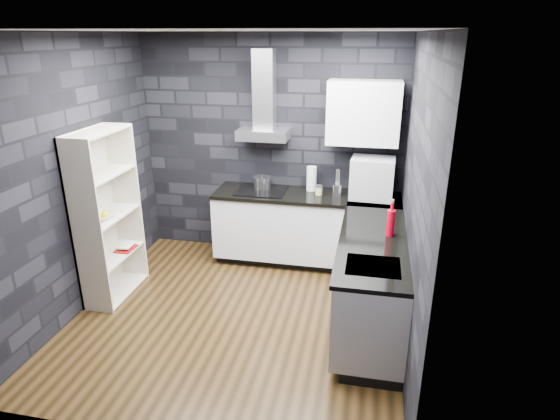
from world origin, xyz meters
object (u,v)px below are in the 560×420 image
(pot, at_px, (262,183))
(storage_jar, at_px, (319,191))
(appliance_garage, at_px, (372,179))
(red_bottle, at_px, (391,223))
(glass_vase, at_px, (311,179))
(utensil_crock, at_px, (337,190))
(fruit_bowl, at_px, (103,216))
(bookshelf, at_px, (108,216))

(pot, xyz_separation_m, storage_jar, (0.70, -0.09, -0.02))
(appliance_garage, xyz_separation_m, red_bottle, (0.20, -1.07, -0.10))
(glass_vase, height_order, utensil_crock, glass_vase)
(glass_vase, distance_m, fruit_bowl, 2.38)
(appliance_garage, height_order, fruit_bowl, appliance_garage)
(pot, xyz_separation_m, red_bottle, (1.50, -1.14, 0.05))
(storage_jar, distance_m, appliance_garage, 0.63)
(fruit_bowl, bearing_deg, red_bottle, 3.24)
(bookshelf, bearing_deg, appliance_garage, 13.21)
(utensil_crock, distance_m, fruit_bowl, 2.58)
(storage_jar, relative_size, bookshelf, 0.05)
(red_bottle, bearing_deg, glass_vase, 127.23)
(storage_jar, distance_m, fruit_bowl, 2.39)
(glass_vase, relative_size, red_bottle, 1.16)
(glass_vase, xyz_separation_m, storage_jar, (0.11, -0.15, -0.10))
(pot, xyz_separation_m, utensil_crock, (0.92, -0.08, -0.01))
(storage_jar, height_order, fruit_bowl, storage_jar)
(storage_jar, relative_size, fruit_bowl, 0.42)
(pot, bearing_deg, appliance_garage, -3.07)
(red_bottle, bearing_deg, appliance_garage, 100.47)
(fruit_bowl, bearing_deg, pot, 43.77)
(appliance_garage, xyz_separation_m, bookshelf, (-2.66, -1.15, -0.22))
(appliance_garage, distance_m, fruit_bowl, 2.94)
(appliance_garage, bearing_deg, red_bottle, -76.93)
(storage_jar, bearing_deg, red_bottle, -52.65)
(utensil_crock, bearing_deg, red_bottle, -61.03)
(glass_vase, bearing_deg, pot, -174.70)
(appliance_garage, bearing_deg, fruit_bowl, -152.60)
(fruit_bowl, bearing_deg, appliance_garage, 24.80)
(glass_vase, height_order, appliance_garage, appliance_garage)
(utensil_crock, bearing_deg, appliance_garage, 1.08)
(pot, distance_m, utensil_crock, 0.92)
(pot, relative_size, fruit_bowl, 0.89)
(appliance_garage, bearing_deg, storage_jar, -175.33)
(pot, xyz_separation_m, bookshelf, (-1.36, -1.22, -0.07))
(pot, relative_size, glass_vase, 0.71)
(utensil_crock, relative_size, red_bottle, 0.53)
(storage_jar, bearing_deg, utensil_crock, 3.90)
(red_bottle, relative_size, fruit_bowl, 1.08)
(appliance_garage, bearing_deg, pot, 179.53)
(pot, distance_m, storage_jar, 0.71)
(utensil_crock, height_order, bookshelf, bookshelf)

